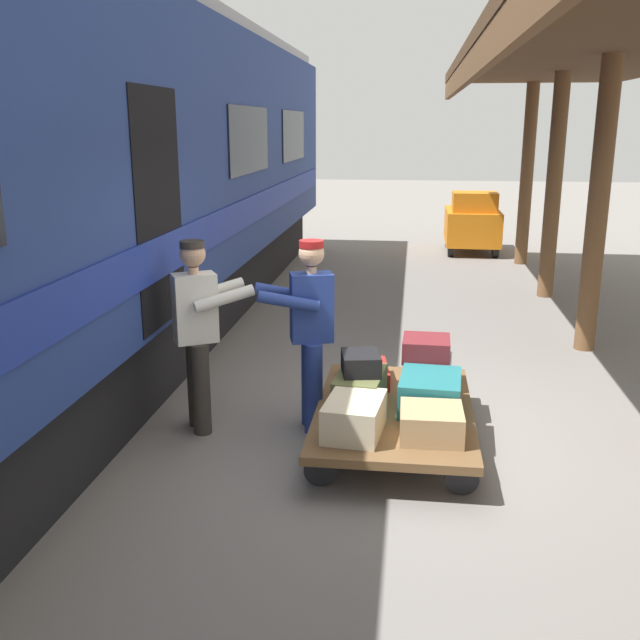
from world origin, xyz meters
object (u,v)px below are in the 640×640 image
at_px(suitcase_red_plastic, 365,374).
at_px(suitcase_black_hardshell, 361,363).
at_px(baggage_tug, 472,223).
at_px(suitcase_olive_duffel, 360,389).
at_px(luggage_cart, 394,412).
at_px(suitcase_gray_aluminum, 429,372).
at_px(suitcase_cream_canvas, 354,416).
at_px(suitcase_tan_vintage, 431,423).
at_px(porter_by_door, 198,329).
at_px(suitcase_teal_softside, 430,393).
at_px(porter_in_overalls, 309,329).
at_px(suitcase_maroon_trunk, 426,349).

bearing_deg(suitcase_red_plastic, suitcase_black_hardshell, 90.28).
bearing_deg(baggage_tug, suitcase_red_plastic, 79.83).
bearing_deg(suitcase_olive_duffel, luggage_cart, 180.00).
bearing_deg(suitcase_gray_aluminum, suitcase_olive_duffel, 44.54).
bearing_deg(suitcase_cream_canvas, suitcase_tan_vintage, 180.00).
bearing_deg(suitcase_black_hardshell, porter_by_door, -2.13).
distance_m(suitcase_teal_softside, porter_in_overalls, 1.17).
bearing_deg(suitcase_cream_canvas, porter_in_overalls, -59.57).
bearing_deg(suitcase_gray_aluminum, suitcase_tan_vintage, 90.00).
height_order(suitcase_red_plastic, suitcase_cream_canvas, suitcase_cream_canvas).
distance_m(luggage_cart, suitcase_teal_softside, 0.35).
relative_size(suitcase_red_plastic, baggage_tug, 0.34).
distance_m(suitcase_gray_aluminum, suitcase_red_plastic, 0.59).
distance_m(suitcase_cream_canvas, suitcase_maroon_trunk, 1.28).
height_order(porter_by_door, baggage_tug, porter_by_door).
bearing_deg(porter_in_overalls, baggage_tug, -102.46).
distance_m(suitcase_black_hardshell, porter_in_overalls, 0.55).
xyz_separation_m(suitcase_cream_canvas, baggage_tug, (-1.64, -10.32, 0.16)).
bearing_deg(suitcase_teal_softside, porter_by_door, -2.04).
height_order(suitcase_olive_duffel, suitcase_black_hardshell, suitcase_black_hardshell).
xyz_separation_m(luggage_cart, suitcase_maroon_trunk, (-0.26, -0.55, 0.40)).
distance_m(suitcase_maroon_trunk, porter_by_door, 2.05).
distance_m(suitcase_cream_canvas, porter_in_overalls, 1.03).
height_order(luggage_cart, suitcase_olive_duffel, suitcase_olive_duffel).
xyz_separation_m(luggage_cart, suitcase_black_hardshell, (0.29, -0.02, 0.42)).
bearing_deg(porter_by_door, suitcase_black_hardshell, 177.87).
bearing_deg(baggage_tug, suitcase_black_hardshell, 80.42).
xyz_separation_m(suitcase_gray_aluminum, suitcase_tan_vintage, (-0.00, 1.16, -0.01)).
bearing_deg(suitcase_black_hardshell, suitcase_gray_aluminum, -136.26).
distance_m(suitcase_olive_duffel, suitcase_cream_canvas, 0.58).
distance_m(suitcase_red_plastic, baggage_tug, 9.31).
distance_m(suitcase_gray_aluminum, suitcase_cream_canvas, 1.30).
xyz_separation_m(suitcase_olive_duffel, suitcase_cream_canvas, (0.00, 0.58, -0.01)).
height_order(suitcase_gray_aluminum, suitcase_red_plastic, suitcase_gray_aluminum).
relative_size(luggage_cart, porter_by_door, 1.24).
bearing_deg(suitcase_maroon_trunk, suitcase_teal_softside, 93.54).
height_order(suitcase_black_hardshell, baggage_tug, baggage_tug).
xyz_separation_m(suitcase_teal_softside, suitcase_black_hardshell, (0.59, -0.02, 0.23)).
distance_m(suitcase_tan_vintage, suitcase_cream_canvas, 0.59).
distance_m(suitcase_olive_duffel, suitcase_red_plastic, 0.58).
relative_size(suitcase_red_plastic, suitcase_maroon_trunk, 1.32).
bearing_deg(suitcase_cream_canvas, suitcase_olive_duffel, -90.00).
relative_size(suitcase_olive_duffel, porter_in_overalls, 0.37).
height_order(suitcase_tan_vintage, suitcase_teal_softside, suitcase_teal_softside).
bearing_deg(suitcase_gray_aluminum, suitcase_cream_canvas, 63.07).
relative_size(suitcase_maroon_trunk, porter_by_door, 0.25).
height_order(luggage_cart, suitcase_tan_vintage, suitcase_tan_vintage).
height_order(suitcase_teal_softside, suitcase_black_hardshell, suitcase_black_hardshell).
bearing_deg(luggage_cart, suitcase_teal_softside, -180.00).
bearing_deg(porter_in_overalls, suitcase_teal_softside, 168.89).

